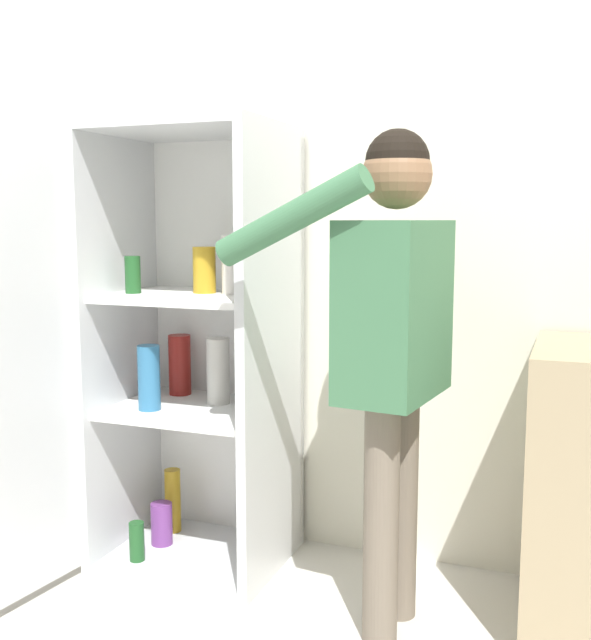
# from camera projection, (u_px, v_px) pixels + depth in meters

# --- Properties ---
(wall_back) EXTENTS (7.00, 0.06, 2.55)m
(wall_back) POSITION_uv_depth(u_px,v_px,m) (273.00, 226.00, 2.96)
(wall_back) COLOR silver
(wall_back) RESTS_ON ground_plane
(refrigerator) EXTENTS (0.81, 1.22, 1.64)m
(refrigerator) POSITION_uv_depth(u_px,v_px,m) (157.00, 355.00, 2.73)
(refrigerator) COLOR silver
(refrigerator) RESTS_ON ground_plane
(person) EXTENTS (0.65, 0.56, 1.57)m
(person) POSITION_uv_depth(u_px,v_px,m) (392.00, 322.00, 2.28)
(person) COLOR #726656
(person) RESTS_ON ground_plane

